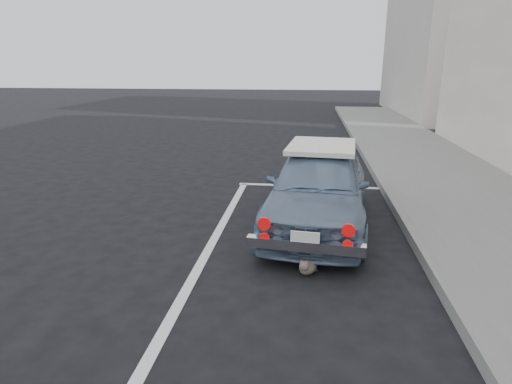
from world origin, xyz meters
The scene contains 5 objects.
building_far centered at (6.35, 20.00, 4.00)m, with size 3.50×10.00×8.00m, color #B4ADA4.
pline_front centered at (0.50, 6.50, 0.00)m, with size 3.00×0.12×0.01m, color silver.
pline_side centered at (-0.90, 3.00, 0.00)m, with size 0.12×7.00×0.01m, color silver.
retro_coupe centered at (0.55, 4.40, 0.61)m, with size 1.79×3.70×1.21m.
cat centered at (0.41, 2.71, 0.11)m, with size 0.28×0.42×0.24m.
Camera 1 is at (0.36, -1.87, 2.38)m, focal length 30.00 mm.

